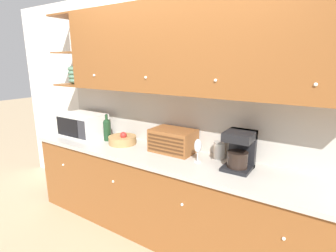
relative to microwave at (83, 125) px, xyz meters
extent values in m
plane|color=tan|center=(1.24, 0.28, -1.04)|extent=(24.00, 24.00, 0.00)
cube|color=white|center=(1.24, 0.31, 0.26)|extent=(5.68, 0.06, 2.60)
cube|color=brown|center=(1.24, -0.03, -0.61)|extent=(3.28, 0.62, 0.86)
cube|color=#B7B2A8|center=(1.24, -0.04, -0.16)|extent=(3.30, 0.65, 0.04)
sphere|color=white|center=(0.01, -0.34, -0.42)|extent=(0.03, 0.03, 0.03)
sphere|color=white|center=(0.83, -0.34, -0.42)|extent=(0.03, 0.03, 0.03)
sphere|color=white|center=(1.65, -0.34, -0.42)|extent=(0.03, 0.03, 0.03)
sphere|color=white|center=(2.47, -0.34, -0.42)|extent=(0.03, 0.03, 0.03)
cube|color=#B7B2A8|center=(1.24, 0.28, 0.17)|extent=(3.28, 0.01, 0.62)
cube|color=brown|center=(1.45, 0.10, 0.90)|extent=(2.86, 0.38, 0.85)
cube|color=brown|center=(-0.19, 0.28, 0.90)|extent=(0.42, 0.02, 0.85)
cube|color=brown|center=(-0.19, 0.10, 0.49)|extent=(0.42, 0.38, 0.02)
cube|color=brown|center=(-0.19, 0.10, 0.89)|extent=(0.42, 0.38, 0.02)
cube|color=brown|center=(-0.19, 0.10, 1.32)|extent=(0.42, 0.38, 0.02)
sphere|color=white|center=(0.38, -0.10, 0.63)|extent=(0.03, 0.03, 0.03)
sphere|color=white|center=(1.10, -0.10, 0.63)|extent=(0.03, 0.03, 0.03)
sphere|color=white|center=(1.81, -0.10, 0.63)|extent=(0.03, 0.03, 0.03)
sphere|color=white|center=(2.53, -0.10, 0.63)|extent=(0.03, 0.03, 0.03)
ellipsoid|color=slate|center=(-0.19, 0.10, 0.54)|extent=(0.18, 0.18, 0.08)
ellipsoid|color=slate|center=(-0.19, 0.10, 0.59)|extent=(0.18, 0.18, 0.08)
ellipsoid|color=slate|center=(-0.19, 0.10, 0.64)|extent=(0.18, 0.18, 0.08)
ellipsoid|color=slate|center=(-0.19, 0.10, 0.69)|extent=(0.18, 0.18, 0.08)
cylinder|color=silver|center=(-0.19, 0.10, 0.93)|extent=(0.07, 0.07, 0.07)
cylinder|color=silver|center=(-0.19, 0.10, 1.01)|extent=(0.07, 0.07, 0.08)
cylinder|color=silver|center=(-0.19, 0.10, 1.09)|extent=(0.07, 0.07, 0.08)
cube|color=silver|center=(0.00, 0.00, 0.00)|extent=(0.56, 0.37, 0.28)
cube|color=black|center=(-0.06, -0.19, 0.00)|extent=(0.39, 0.01, 0.22)
cube|color=#2D2D33|center=(0.20, -0.19, 0.00)|extent=(0.12, 0.01, 0.22)
cylinder|color=#19381E|center=(0.41, 0.02, -0.03)|extent=(0.09, 0.09, 0.22)
sphere|color=#19381E|center=(0.41, 0.02, 0.08)|extent=(0.09, 0.09, 0.09)
cylinder|color=#19381E|center=(0.41, 0.02, 0.14)|extent=(0.03, 0.03, 0.07)
cylinder|color=#A87F4C|center=(0.65, 0.01, -0.09)|extent=(0.31, 0.31, 0.09)
sphere|color=red|center=(0.69, -0.01, -0.03)|extent=(0.08, 0.08, 0.08)
cylinder|color=gold|center=(0.96, 0.16, -0.10)|extent=(0.08, 0.08, 0.09)
torus|color=gold|center=(1.00, 0.16, -0.09)|extent=(0.01, 0.06, 0.06)
cube|color=brown|center=(1.28, 0.11, -0.02)|extent=(0.45, 0.30, 0.24)
cube|color=#4B2C16|center=(1.28, -0.05, -0.10)|extent=(0.42, 0.01, 0.02)
cube|color=#4B2C16|center=(1.28, -0.05, -0.06)|extent=(0.42, 0.01, 0.02)
cube|color=#4B2C16|center=(1.28, -0.05, -0.02)|extent=(0.42, 0.01, 0.02)
cube|color=#4B2C16|center=(1.28, -0.05, 0.02)|extent=(0.42, 0.01, 0.02)
cube|color=#4B2C16|center=(1.28, -0.05, 0.06)|extent=(0.42, 0.01, 0.02)
cylinder|color=silver|center=(1.63, -0.02, -0.14)|extent=(0.07, 0.07, 0.01)
cylinder|color=silver|center=(1.63, -0.02, -0.09)|extent=(0.01, 0.01, 0.09)
ellipsoid|color=silver|center=(1.63, -0.02, 0.02)|extent=(0.07, 0.07, 0.13)
cylinder|color=silver|center=(1.76, 0.18, -0.06)|extent=(0.11, 0.11, 0.16)
cylinder|color=gray|center=(1.76, 0.18, 0.02)|extent=(0.11, 0.11, 0.01)
cube|color=black|center=(2.00, 0.02, -0.13)|extent=(0.24, 0.26, 0.03)
cylinder|color=black|center=(2.00, 0.00, -0.04)|extent=(0.18, 0.18, 0.14)
cube|color=black|center=(2.00, 0.12, 0.03)|extent=(0.24, 0.06, 0.34)
cube|color=black|center=(2.00, 0.02, 0.16)|extent=(0.24, 0.26, 0.08)
camera|label=1|loc=(2.66, -2.11, 0.78)|focal=28.00mm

